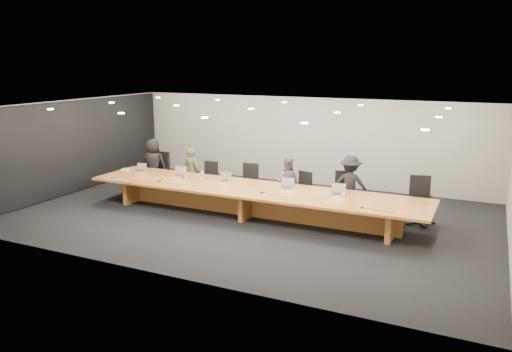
{
  "coord_description": "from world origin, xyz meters",
  "views": [
    {
      "loc": [
        5.42,
        -11.13,
        3.92
      ],
      "look_at": [
        0.0,
        0.3,
        1.0
      ],
      "focal_mm": 35.0,
      "sensor_mm": 36.0,
      "label": 1
    }
  ],
  "objects": [
    {
      "name": "laptop_e",
      "position": [
        2.2,
        0.29,
        0.89
      ],
      "size": [
        0.37,
        0.29,
        0.27
      ],
      "primitive_type": null,
      "rotation": [
        0.0,
        0.0,
        0.13
      ],
      "color": "#BCAF90",
      "rests_on": "conference_table"
    },
    {
      "name": "amber_mug",
      "position": [
        -2.16,
        0.15,
        0.81
      ],
      "size": [
        0.11,
        0.11,
        0.11
      ],
      "primitive_type": "cylinder",
      "rotation": [
        0.0,
        0.0,
        0.28
      ],
      "color": "maroon",
      "rests_on": "conference_table"
    },
    {
      "name": "chair_mid_right",
      "position": [
        0.91,
        1.19,
        0.51
      ],
      "size": [
        0.66,
        0.66,
        1.02
      ],
      "primitive_type": null,
      "rotation": [
        0.0,
        0.0,
        -0.31
      ],
      "color": "black",
      "rests_on": "ground"
    },
    {
      "name": "conference_table",
      "position": [
        0.0,
        0.0,
        0.52
      ],
      "size": [
        9.0,
        1.8,
        0.75
      ],
      "color": "brown",
      "rests_on": "ground"
    },
    {
      "name": "water_bottle",
      "position": [
        -1.63,
        0.3,
        0.86
      ],
      "size": [
        0.08,
        0.08,
        0.22
      ],
      "primitive_type": "cylinder",
      "rotation": [
        0.0,
        0.0,
        0.11
      ],
      "color": "silver",
      "rests_on": "conference_table"
    },
    {
      "name": "mic_left",
      "position": [
        -2.54,
        -0.43,
        0.77
      ],
      "size": [
        0.13,
        0.13,
        0.03
      ],
      "primitive_type": "cone",
      "rotation": [
        0.0,
        0.0,
        -0.01
      ],
      "color": "black",
      "rests_on": "conference_table"
    },
    {
      "name": "laptop_a",
      "position": [
        -3.81,
        0.36,
        0.87
      ],
      "size": [
        0.34,
        0.27,
        0.24
      ],
      "primitive_type": null,
      "rotation": [
        0.0,
        0.0,
        0.16
      ],
      "color": "tan",
      "rests_on": "conference_table"
    },
    {
      "name": "laptop_b",
      "position": [
        -2.44,
        0.39,
        0.88
      ],
      "size": [
        0.37,
        0.31,
        0.25
      ],
      "primitive_type": null,
      "rotation": [
        0.0,
        0.0,
        0.28
      ],
      "color": "tan",
      "rests_on": "conference_table"
    },
    {
      "name": "person_c",
      "position": [
        0.53,
        1.16,
        0.7
      ],
      "size": [
        0.75,
        0.62,
        1.4
      ],
      "primitive_type": "imported",
      "rotation": [
        0.0,
        0.0,
        3.29
      ],
      "color": "#525254",
      "rests_on": "ground"
    },
    {
      "name": "chair_far_right",
      "position": [
        4.02,
        1.2,
        0.6
      ],
      "size": [
        0.74,
        0.74,
        1.2
      ],
      "primitive_type": null,
      "rotation": [
        0.0,
        0.0,
        0.25
      ],
      "color": "black",
      "rests_on": "ground"
    },
    {
      "name": "paper_cup_far",
      "position": [
        2.38,
        0.18,
        0.8
      ],
      "size": [
        0.11,
        0.11,
        0.1
      ],
      "primitive_type": "cone",
      "rotation": [
        0.0,
        0.0,
        0.41
      ],
      "color": "silver",
      "rests_on": "conference_table"
    },
    {
      "name": "left_wall_panel",
      "position": [
        -5.94,
        0.0,
        1.37
      ],
      "size": [
        0.08,
        7.84,
        2.74
      ],
      "primitive_type": "cube",
      "color": "black",
      "rests_on": "ground"
    },
    {
      "name": "person_d",
      "position": [
        2.25,
        1.26,
        0.78
      ],
      "size": [
        1.09,
        0.73,
        1.56
      ],
      "primitive_type": "imported",
      "rotation": [
        0.0,
        0.0,
        3.3
      ],
      "color": "black",
      "rests_on": "ground"
    },
    {
      "name": "paper_cup_near",
      "position": [
        1.33,
        0.18,
        0.8
      ],
      "size": [
        0.09,
        0.09,
        0.09
      ],
      "primitive_type": "cone",
      "rotation": [
        0.0,
        0.0,
        0.19
      ],
      "color": "silver",
      "rests_on": "conference_table"
    },
    {
      "name": "chair_right",
      "position": [
        2.08,
        1.3,
        0.56
      ],
      "size": [
        0.71,
        0.71,
        1.12
      ],
      "primitive_type": null,
      "rotation": [
        0.0,
        0.0,
        0.3
      ],
      "color": "black",
      "rests_on": "ground"
    },
    {
      "name": "mic_center",
      "position": [
        0.45,
        -0.33,
        0.76
      ],
      "size": [
        0.14,
        0.14,
        0.03
      ],
      "primitive_type": "cone",
      "rotation": [
        0.0,
        0.0,
        -0.22
      ],
      "color": "black",
      "rests_on": "conference_table"
    },
    {
      "name": "back_wall",
      "position": [
        0.0,
        4.0,
        1.4
      ],
      "size": [
        12.0,
        0.02,
        2.8
      ],
      "primitive_type": "cube",
      "color": "#B9B4A8",
      "rests_on": "ground"
    },
    {
      "name": "laptop_d",
      "position": [
        0.85,
        0.35,
        0.88
      ],
      "size": [
        0.37,
        0.29,
        0.27
      ],
      "primitive_type": null,
      "rotation": [
        0.0,
        0.0,
        0.12
      ],
      "color": "tan",
      "rests_on": "conference_table"
    },
    {
      "name": "av_box",
      "position": [
        -3.83,
        -0.69,
        0.77
      ],
      "size": [
        0.22,
        0.16,
        0.03
      ],
      "primitive_type": "cube",
      "rotation": [
        0.0,
        0.0,
        0.04
      ],
      "color": "#B8B8BD",
      "rests_on": "conference_table"
    },
    {
      "name": "person_b",
      "position": [
        -2.57,
        1.23,
        0.71
      ],
      "size": [
        0.55,
        0.4,
        1.41
      ],
      "primitive_type": "imported",
      "rotation": [
        0.0,
        0.0,
        3.02
      ],
      "color": "#3E3C22",
      "rests_on": "ground"
    },
    {
      "name": "chair_left",
      "position": [
        -1.99,
        1.19,
        0.52
      ],
      "size": [
        0.55,
        0.55,
        1.05
      ],
      "primitive_type": null,
      "rotation": [
        0.0,
        0.0,
        0.04
      ],
      "color": "black",
      "rests_on": "ground"
    },
    {
      "name": "lime_gadget",
      "position": [
        -4.36,
        0.37,
        0.78
      ],
      "size": [
        0.18,
        0.12,
        0.03
      ],
      "primitive_type": "cube",
      "rotation": [
        0.0,
        0.0,
        -0.1
      ],
      "color": "#52D338",
      "rests_on": "notepad"
    },
    {
      "name": "notepad",
      "position": [
        -4.35,
        0.35,
        0.76
      ],
      "size": [
        0.26,
        0.22,
        0.01
      ],
      "primitive_type": "cube",
      "rotation": [
        0.0,
        0.0,
        -0.19
      ],
      "color": "white",
      "rests_on": "conference_table"
    },
    {
      "name": "chair_far_left",
      "position": [
        -3.83,
        1.29,
        0.59
      ],
      "size": [
        0.62,
        0.62,
        1.18
      ],
      "primitive_type": null,
      "rotation": [
        0.0,
        0.0,
        0.03
      ],
      "color": "black",
      "rests_on": "ground"
    },
    {
      "name": "laptop_c",
      "position": [
        -0.98,
        0.38,
        0.87
      ],
      "size": [
        0.32,
        0.24,
        0.25
      ],
      "primitive_type": null,
      "rotation": [
        0.0,
        0.0,
        0.06
      ],
      "color": "tan",
      "rests_on": "conference_table"
    },
    {
      "name": "person_a",
      "position": [
        -3.97,
        1.23,
        0.79
      ],
      "size": [
        0.87,
        0.68,
        1.59
      ],
      "primitive_type": "imported",
      "rotation": [
        0.0,
        0.0,
        3.38
      ],
      "color": "black",
      "rests_on": "ground"
    },
    {
      "name": "mic_right",
      "position": [
        3.01,
        -0.54,
        0.76
      ],
      "size": [
        0.11,
        0.11,
        0.03
      ],
      "primitive_type": "cone",
      "rotation": [
        0.0,
        0.0,
        0.07
      ],
      "color": "black",
      "rests_on": "conference_table"
    },
    {
      "name": "chair_mid_left",
      "position": [
        -0.66,
        1.19,
        0.55
      ],
      "size": [
        0.64,
        0.64,
        1.1
      ],
      "primitive_type": null,
      "rotation": [
        0.0,
        0.0,
        0.15
      ],
      "color": "black",
      "rests_on": "ground"
    },
    {
      "name": "ground",
      "position": [
        0.0,
        0.0,
        0.0
      ],
      "size": [
        12.0,
        12.0,
        0.0
      ],
      "primitive_type": "plane",
      "color": "black",
      "rests_on": "ground"
    }
  ]
}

